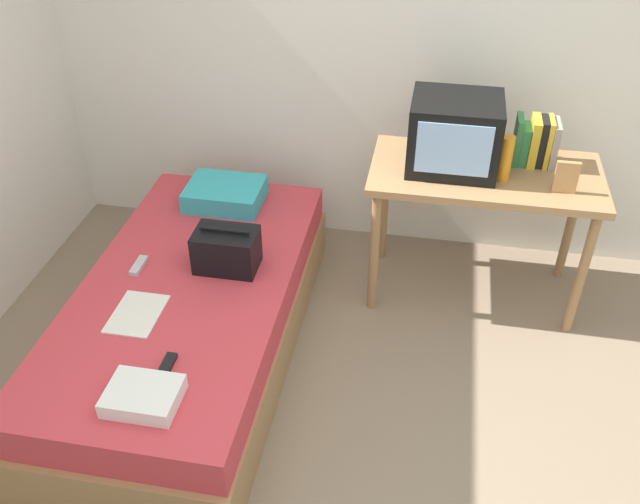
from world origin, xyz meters
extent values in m
plane|color=#84705B|center=(0.00, 0.00, 0.00)|extent=(8.00, 8.00, 0.00)
cube|color=silver|center=(0.00, 2.00, 1.30)|extent=(5.20, 0.10, 2.60)
cube|color=#9E754C|center=(-0.84, 0.74, 0.13)|extent=(1.00, 2.00, 0.26)
cube|color=#C63842|center=(-0.84, 0.74, 0.35)|extent=(0.97, 1.94, 0.18)
cube|color=#9E754C|center=(0.53, 1.48, 0.75)|extent=(1.16, 0.60, 0.04)
cylinder|color=#9E754C|center=(0.01, 1.24, 0.37)|extent=(0.05, 0.05, 0.73)
cylinder|color=#9E754C|center=(1.05, 1.24, 0.37)|extent=(0.05, 0.05, 0.73)
cylinder|color=#9E754C|center=(0.01, 1.72, 0.37)|extent=(0.05, 0.05, 0.73)
cylinder|color=#9E754C|center=(1.05, 1.72, 0.37)|extent=(0.05, 0.05, 0.73)
cube|color=black|center=(0.35, 1.50, 0.95)|extent=(0.44, 0.38, 0.36)
cube|color=#8CB2E0|center=(0.35, 1.31, 0.96)|extent=(0.35, 0.01, 0.26)
cylinder|color=orange|center=(0.60, 1.41, 0.89)|extent=(0.07, 0.07, 0.23)
cube|color=#337F47|center=(0.67, 1.61, 0.89)|extent=(0.03, 0.15, 0.24)
cube|color=#337F47|center=(0.70, 1.61, 0.87)|extent=(0.04, 0.14, 0.20)
cube|color=gold|center=(0.75, 1.61, 0.89)|extent=(0.04, 0.16, 0.24)
cube|color=black|center=(0.78, 1.61, 0.89)|extent=(0.03, 0.14, 0.24)
cube|color=gold|center=(0.82, 1.61, 0.89)|extent=(0.02, 0.15, 0.25)
cube|color=gray|center=(0.84, 1.61, 0.89)|extent=(0.03, 0.17, 0.23)
cube|color=#B27F4C|center=(0.89, 1.34, 0.85)|extent=(0.11, 0.02, 0.16)
cube|color=#33A8B7|center=(-0.85, 1.46, 0.50)|extent=(0.41, 0.33, 0.11)
cube|color=black|center=(-0.67, 0.89, 0.54)|extent=(0.30, 0.20, 0.20)
cylinder|color=black|center=(-0.67, 0.89, 0.65)|extent=(0.24, 0.02, 0.02)
cube|color=white|center=(-0.97, 0.48, 0.44)|extent=(0.21, 0.29, 0.01)
cube|color=black|center=(-0.72, 0.18, 0.45)|extent=(0.04, 0.16, 0.02)
cube|color=#B7B7BC|center=(-1.10, 0.81, 0.45)|extent=(0.04, 0.14, 0.02)
cube|color=white|center=(-0.74, 0.00, 0.47)|extent=(0.28, 0.22, 0.07)
camera|label=1|loc=(0.26, -1.65, 2.48)|focal=38.55mm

